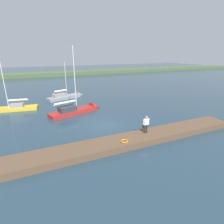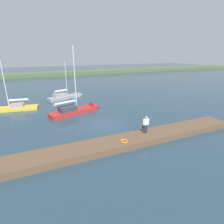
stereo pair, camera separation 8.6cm
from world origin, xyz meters
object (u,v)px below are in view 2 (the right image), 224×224
(life_ring_buoy, at_px, (124,141))
(sailboat_inner_slip, at_px, (80,110))
(person_on_dock, at_px, (146,123))
(mooring_post_near, at_px, (143,128))
(sailboat_outer_mooring, at_px, (7,109))
(sailboat_mid_channel, at_px, (69,97))

(life_ring_buoy, relative_size, sailboat_inner_slip, 0.07)
(life_ring_buoy, bearing_deg, person_on_dock, -164.32)
(mooring_post_near, height_order, sailboat_outer_mooring, sailboat_outer_mooring)
(sailboat_mid_channel, distance_m, person_on_dock, 20.18)
(mooring_post_near, xyz_separation_m, person_on_dock, (0.07, 0.56, 0.70))
(life_ring_buoy, height_order, sailboat_mid_channel, sailboat_mid_channel)
(mooring_post_near, relative_size, life_ring_buoy, 0.96)
(life_ring_buoy, xyz_separation_m, sailboat_mid_channel, (1.09, -20.53, -0.42))
(mooring_post_near, bearing_deg, sailboat_outer_mooring, -47.55)
(mooring_post_near, xyz_separation_m, sailboat_mid_channel, (3.91, -19.20, -0.69))
(life_ring_buoy, distance_m, sailboat_mid_channel, 20.56)
(mooring_post_near, bearing_deg, life_ring_buoy, 25.22)
(sailboat_inner_slip, bearing_deg, mooring_post_near, -85.53)
(person_on_dock, bearing_deg, mooring_post_near, -3.38)
(sailboat_inner_slip, bearing_deg, life_ring_buoy, -101.17)
(mooring_post_near, distance_m, life_ring_buoy, 3.13)
(person_on_dock, bearing_deg, life_ring_buoy, 109.41)
(mooring_post_near, bearing_deg, sailboat_mid_channel, -78.49)
(sailboat_mid_channel, relative_size, sailboat_inner_slip, 0.76)
(mooring_post_near, height_order, sailboat_mid_channel, sailboat_mid_channel)
(sailboat_outer_mooring, xyz_separation_m, person_on_dock, (-13.73, 15.65, 1.45))
(life_ring_buoy, height_order, sailboat_inner_slip, sailboat_inner_slip)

